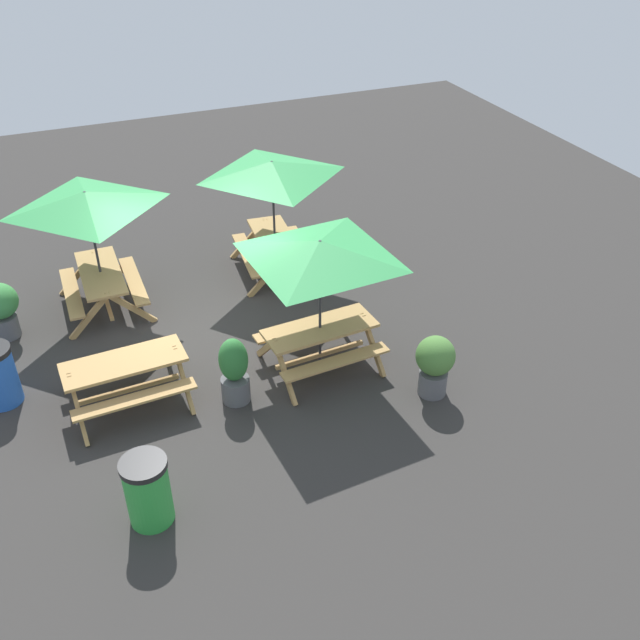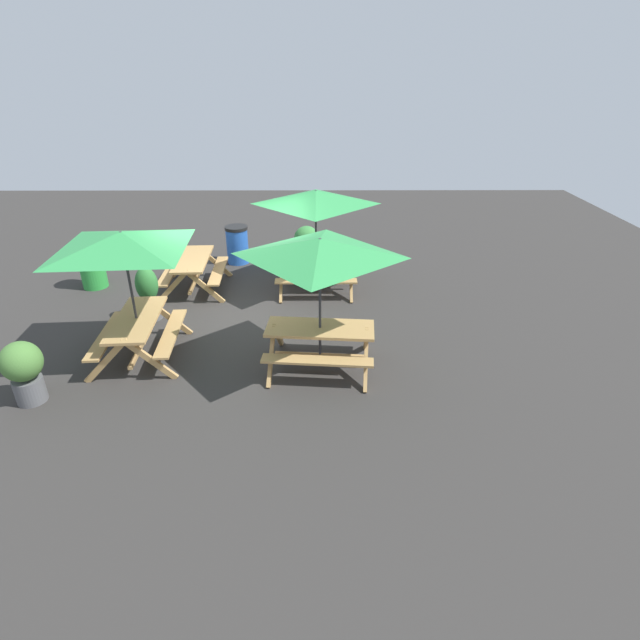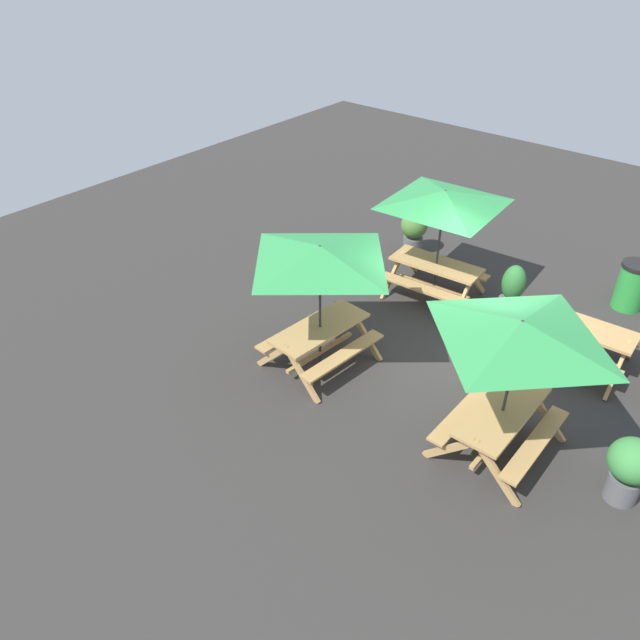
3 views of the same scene
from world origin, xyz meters
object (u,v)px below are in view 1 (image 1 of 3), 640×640
trash_bin_green (148,491)px  potted_plant_1 (0,307)px  picnic_table_1 (88,209)px  picnic_table_3 (125,372)px  picnic_table_0 (272,177)px  picnic_table_2 (320,259)px  potted_plant_0 (435,363)px  potted_plant_2 (234,370)px

trash_bin_green → potted_plant_1: size_ratio=0.96×
picnic_table_1 → picnic_table_3: size_ratio=1.25×
picnic_table_0 → picnic_table_2: same height
potted_plant_0 → potted_plant_1: (-4.15, -6.02, 0.01)m
picnic_table_2 → potted_plant_2: size_ratio=2.53×
picnic_table_1 → potted_plant_0: size_ratio=2.29×
potted_plant_2 → potted_plant_1: bearing=-134.8°
picnic_table_2 → potted_plant_1: (-2.86, -4.68, -1.40)m
picnic_table_3 → picnic_table_0: bearing=37.5°
picnic_table_3 → trash_bin_green: size_ratio=1.90×
trash_bin_green → potted_plant_2: bearing=137.5°
potted_plant_0 → potted_plant_2: size_ratio=0.91×
picnic_table_2 → potted_plant_0: size_ratio=2.76×
picnic_table_3 → potted_plant_2: potted_plant_2 is taller
picnic_table_0 → potted_plant_2: picnic_table_0 is taller
picnic_table_0 → potted_plant_2: size_ratio=2.09×
picnic_table_2 → potted_plant_1: picnic_table_2 is taller
picnic_table_2 → potted_plant_2: 2.10m
picnic_table_0 → potted_plant_2: (3.47, -1.88, -1.43)m
picnic_table_3 → potted_plant_2: bearing=-23.9°
picnic_table_1 → trash_bin_green: size_ratio=2.38×
trash_bin_green → potted_plant_0: (-0.81, 4.52, 0.09)m
picnic_table_3 → potted_plant_0: 4.65m
picnic_table_0 → potted_plant_2: bearing=-23.6°
potted_plant_1 → picnic_table_2: bearing=58.6°
picnic_table_1 → potted_plant_1: picnic_table_1 is taller
potted_plant_1 → picnic_table_3: bearing=32.8°
picnic_table_1 → trash_bin_green: (5.21, -0.22, -1.49)m
picnic_table_2 → potted_plant_0: picnic_table_2 is taller
trash_bin_green → potted_plant_1: (-4.96, -1.50, 0.09)m
potted_plant_1 → potted_plant_2: bearing=45.2°
picnic_table_3 → picnic_table_2: bearing=-8.4°
potted_plant_2 → trash_bin_green: bearing=-42.5°
picnic_table_1 → picnic_table_3: 3.15m
picnic_table_1 → picnic_table_2: same height
picnic_table_3 → potted_plant_1: (-2.56, -1.65, 0.03)m
picnic_table_0 → potted_plant_1: (0.32, -5.05, -1.40)m
picnic_table_3 → potted_plant_0: size_ratio=1.82×
potted_plant_1 → potted_plant_2: size_ratio=0.91×
picnic_table_3 → trash_bin_green: 2.41m
potted_plant_0 → picnic_table_2: bearing=-133.9°
potted_plant_2 → picnic_table_2: bearing=100.7°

